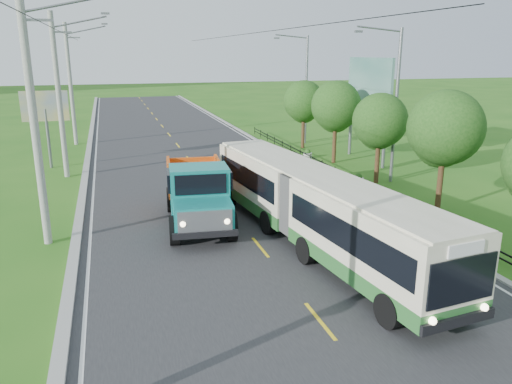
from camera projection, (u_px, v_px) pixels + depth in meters
name	position (u px, v px, depth m)	size (l,w,h in m)	color
ground	(320.00, 321.00, 14.70)	(240.00, 240.00, 0.00)	#266117
road	(199.00, 171.00, 33.15)	(14.00, 120.00, 0.02)	#28282B
curb_left	(85.00, 178.00, 31.16)	(0.40, 120.00, 0.15)	#9E9E99
curb_right	(299.00, 164.00, 35.10)	(0.30, 120.00, 0.10)	#9E9E99
edge_line_left	(94.00, 178.00, 31.33)	(0.12, 120.00, 0.00)	silver
edge_line_right	(292.00, 165.00, 34.97)	(0.12, 120.00, 0.00)	silver
centre_dash	(320.00, 321.00, 14.69)	(0.12, 2.20, 0.00)	yellow
railing_right	(349.00, 180.00, 29.73)	(0.04, 40.00, 0.60)	black
pole_near	(35.00, 120.00, 19.36)	(3.51, 0.32, 10.00)	gray
pole_mid	(59.00, 96.00, 30.44)	(3.51, 0.32, 10.00)	gray
pole_far	(71.00, 84.00, 41.51)	(3.51, 0.32, 10.00)	gray
tree_third	(444.00, 132.00, 23.83)	(3.60, 3.62, 6.00)	#382314
tree_fourth	(379.00, 123.00, 29.48)	(3.24, 3.31, 5.40)	#382314
tree_fifth	(336.00, 108.00, 34.94)	(3.48, 3.52, 5.80)	#382314
tree_back	(304.00, 103.00, 40.54)	(3.30, 3.36, 5.50)	#382314
streetlight_mid	(394.00, 101.00, 29.21)	(3.02, 0.20, 9.07)	slate
streetlight_far	(305.00, 86.00, 42.13)	(3.02, 0.20, 9.07)	slate
planter_near	(442.00, 221.00, 22.51)	(0.64, 0.64, 0.67)	silver
planter_mid	(358.00, 180.00, 29.90)	(0.64, 0.64, 0.67)	silver
planter_far	(308.00, 154.00, 37.28)	(0.64, 0.64, 0.67)	silver
billboard_left	(45.00, 111.00, 33.20)	(3.00, 0.20, 5.20)	slate
billboard_right	(369.00, 86.00, 35.08)	(0.24, 6.00, 7.30)	slate
bus	(314.00, 203.00, 19.96)	(4.31, 15.80, 3.02)	#28652B
dump_truck	(198.00, 189.00, 22.61)	(3.30, 7.19, 2.93)	#15807D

